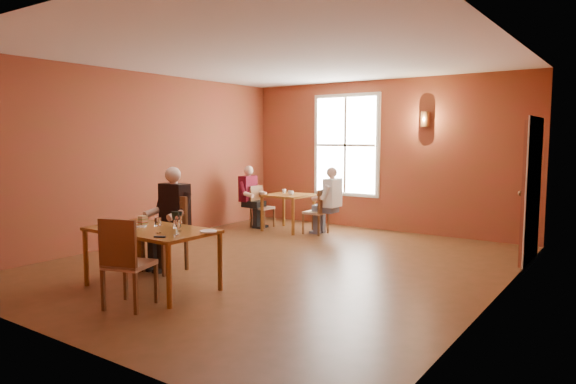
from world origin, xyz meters
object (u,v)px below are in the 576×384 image
Objects in this scene: diner_white at (317,202)px; diner_maroon at (261,198)px; chair_empty at (130,262)px; main_table at (152,258)px; diner_main at (162,222)px; chair_diner_maroon at (262,207)px; chair_diner_white at (316,211)px; chair_diner_main at (164,234)px; second_table at (288,212)px.

diner_maroon is at bearing 90.00° from diner_white.
chair_empty is 5.23m from diner_maroon.
diner_main is (-0.50, 0.62, 0.32)m from main_table.
main_table is 0.86m from diner_main.
chair_diner_maroon is (-1.92, 4.85, -0.07)m from chair_empty.
diner_main is 3.64m from chair_diner_white.
chair_diner_main is 1.26× the size of second_table.
diner_maroon is (-1.58, 4.24, 0.24)m from main_table.
second_table is at bearing -83.60° from chair_diner_main.
chair_diner_white is 1.03× the size of chair_diner_maroon.
chair_diner_main is at bearing 106.76° from chair_empty.
diner_main reaches higher than diner_white.
diner_main is at bearing 128.88° from main_table.
diner_main is 1.69× the size of second_table.
diner_main is 1.39× the size of chair_empty.
diner_maroon reaches higher than chair_diner_maroon.
diner_white is at bearing 0.00° from second_table.
chair_diner_maroon is (-1.05, 3.59, -0.09)m from chair_diner_main.
chair_diner_main is at bearing -83.60° from second_table.
chair_diner_white is at bearing -93.91° from diner_main.
main_table is 1.27× the size of diner_white.
chair_empty is 0.81× the size of diner_maroon.
second_table is 0.73m from diner_white.
diner_maroon is at bearing 180.00° from second_table.
diner_main is at bearing 16.22° from chair_diner_maroon.
diner_white is (0.68, 0.00, 0.26)m from second_table.
chair_diner_main is 1.53m from chair_empty.
main_table is 1.14× the size of diner_main.
chair_diner_main is 3.60m from diner_white.
chair_diner_white is (0.25, 3.59, -0.08)m from chair_diner_main.
second_table is at bearing -83.65° from diner_main.
chair_diner_white is 1.34m from diner_maroon.
chair_diner_white is 0.70× the size of diner_white.
chair_empty is 5.02m from second_table.
chair_empty reaches higher than chair_diner_maroon.
diner_main reaches higher than chair_diner_white.
chair_diner_main is (-0.50, 0.65, 0.15)m from main_table.
chair_empty is at bearing -59.30° from main_table.
main_table is 1.58× the size of chair_empty.
chair_diner_main reaches higher than main_table.
diner_main reaches higher than second_table.
chair_diner_main is 3.61m from second_table.
diner_main is 3.78m from diner_maroon.
diner_white is at bearing 93.01° from main_table.
diner_main is 3.63m from diner_white.
main_table is 1.92× the size of second_table.
chair_diner_main is 1.21× the size of chair_diner_maroon.
diner_white is at bearing 79.30° from chair_empty.
diner_main is 3.66m from second_table.
main_table is at bearing 128.88° from diner_main.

